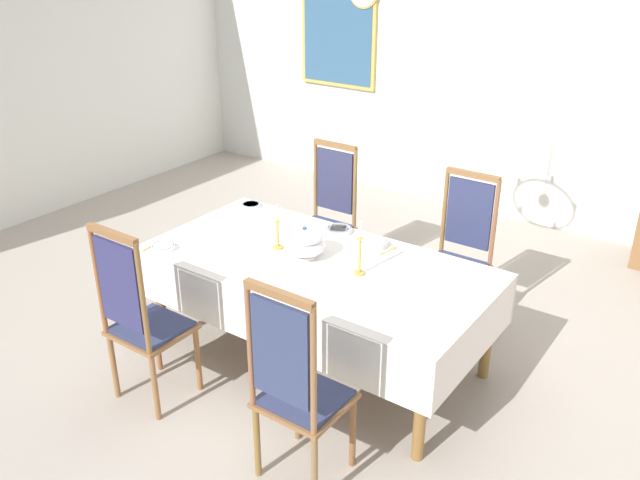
% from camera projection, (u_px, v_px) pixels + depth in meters
% --- Properties ---
extents(ground, '(7.70, 6.53, 0.04)m').
position_uv_depth(ground, '(312.00, 364.00, 4.66)').
color(ground, '#AEA599').
extents(back_wall, '(7.70, 0.08, 3.49)m').
position_uv_depth(back_wall, '(515.00, 43.00, 6.35)').
color(back_wall, silver).
rests_on(back_wall, ground).
extents(dining_table, '(2.27, 1.14, 0.76)m').
position_uv_depth(dining_table, '(317.00, 271.00, 4.40)').
color(dining_table, brown).
rests_on(dining_table, ground).
extents(tablecloth, '(2.29, 1.16, 0.36)m').
position_uv_depth(tablecloth, '(317.00, 273.00, 4.41)').
color(tablecloth, white).
rests_on(tablecloth, dining_table).
extents(chair_south_a, '(0.44, 0.42, 1.22)m').
position_uv_depth(chair_south_a, '(141.00, 317.00, 4.03)').
color(chair_south_a, '#935B38').
rests_on(chair_south_a, ground).
extents(chair_north_a, '(0.44, 0.42, 1.18)m').
position_uv_depth(chair_north_a, '(326.00, 215.00, 5.48)').
color(chair_north_a, olive).
rests_on(chair_north_a, ground).
extents(chair_south_b, '(0.44, 0.42, 1.23)m').
position_uv_depth(chair_south_b, '(296.00, 386.00, 3.41)').
color(chair_south_b, olive).
rests_on(chair_south_b, ground).
extents(chair_north_b, '(0.44, 0.42, 1.18)m').
position_uv_depth(chair_north_b, '(459.00, 252.00, 4.87)').
color(chair_north_b, olive).
rests_on(chair_north_b, ground).
extents(soup_tureen, '(0.27, 0.27, 0.22)m').
position_uv_depth(soup_tureen, '(305.00, 242.00, 4.38)').
color(soup_tureen, white).
rests_on(soup_tureen, tablecloth).
extents(candlestick_west, '(0.07, 0.07, 0.31)m').
position_uv_depth(candlestick_west, '(278.00, 232.00, 4.49)').
color(candlestick_west, gold).
rests_on(candlestick_west, tablecloth).
extents(candlestick_east, '(0.07, 0.07, 0.36)m').
position_uv_depth(candlestick_east, '(360.00, 253.00, 4.14)').
color(candlestick_east, gold).
rests_on(candlestick_east, tablecloth).
extents(bowl_near_left, '(0.15, 0.15, 0.04)m').
position_uv_depth(bowl_near_left, '(163.00, 247.00, 4.52)').
color(bowl_near_left, white).
rests_on(bowl_near_left, tablecloth).
extents(bowl_near_right, '(0.19, 0.19, 0.04)m').
position_uv_depth(bowl_near_right, '(373.00, 243.00, 4.57)').
color(bowl_near_right, white).
rests_on(bowl_near_right, tablecloth).
extents(bowl_far_left, '(0.15, 0.15, 0.03)m').
position_uv_depth(bowl_far_left, '(251.00, 205.00, 5.21)').
color(bowl_far_left, white).
rests_on(bowl_far_left, tablecloth).
extents(bowl_far_right, '(0.19, 0.19, 0.04)m').
position_uv_depth(bowl_far_right, '(338.00, 230.00, 4.77)').
color(bowl_far_right, white).
rests_on(bowl_far_right, tablecloth).
extents(spoon_primary, '(0.04, 0.18, 0.01)m').
position_uv_depth(spoon_primary, '(155.00, 244.00, 4.60)').
color(spoon_primary, gold).
rests_on(spoon_primary, tablecloth).
extents(spoon_secondary, '(0.05, 0.18, 0.01)m').
position_uv_depth(spoon_secondary, '(392.00, 249.00, 4.52)').
color(spoon_secondary, gold).
rests_on(spoon_secondary, tablecloth).
extents(framed_painting, '(0.97, 0.05, 1.21)m').
position_uv_depth(framed_painting, '(338.00, 31.00, 7.36)').
color(framed_painting, '#D1B251').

